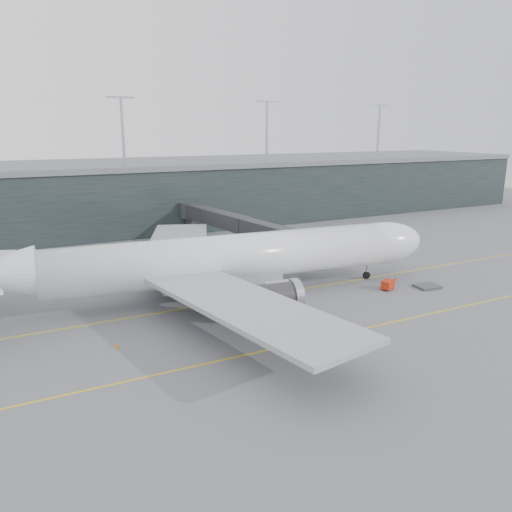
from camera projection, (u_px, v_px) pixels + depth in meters
name	position (u px, v px, depth m)	size (l,w,h in m)	color
ground	(175.00, 300.00, 68.46)	(320.00, 320.00, 0.00)	#525156
taxiline_a	(184.00, 309.00, 65.01)	(160.00, 0.25, 0.02)	gold
taxiline_b	(236.00, 357.00, 51.20)	(160.00, 0.25, 0.02)	gold
taxiline_lead_main	(166.00, 262.00, 87.93)	(0.25, 60.00, 0.02)	gold
terminal	(96.00, 196.00, 116.63)	(240.00, 36.00, 29.00)	black
main_aircraft	(223.00, 260.00, 68.34)	(68.04, 63.65, 19.07)	white
jet_bridge	(225.00, 219.00, 98.46)	(9.74, 47.31, 7.21)	#2C2C31
gse_cart	(388.00, 285.00, 72.56)	(2.39, 2.02, 1.39)	#B3230C
baggage_dolly	(427.00, 286.00, 73.61)	(3.38, 2.71, 0.34)	#3B3B41
uld_a	(125.00, 276.00, 75.73)	(2.70, 2.42, 2.03)	#343338
uld_b	(147.00, 274.00, 76.97)	(2.42, 2.05, 2.00)	#343338
uld_c	(151.00, 273.00, 77.54)	(2.32, 1.99, 1.88)	#343338
cone_nose	(396.00, 278.00, 77.07)	(0.43, 0.43, 0.68)	red
cone_wing_stbd	(300.00, 331.00, 56.83)	(0.50, 0.50, 0.79)	orange
cone_wing_port	(205.00, 273.00, 80.07)	(0.40, 0.40, 0.63)	orange
cone_tail	(117.00, 345.00, 53.29)	(0.41, 0.41, 0.65)	#CA640B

